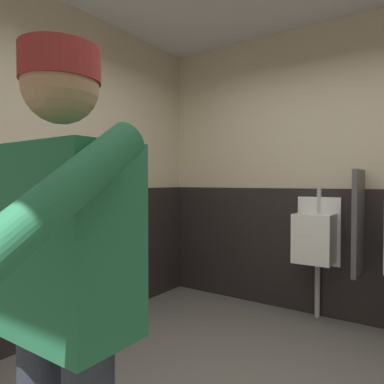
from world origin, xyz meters
name	(u,v)px	position (x,y,z in m)	size (l,w,h in m)	color
wall_back	(332,170)	(0.00, 1.85, 1.41)	(4.19, 0.12, 2.82)	beige
wall_left	(44,168)	(-1.85, 0.00, 1.41)	(0.12, 4.18, 2.82)	beige
wainscot_band_back	(329,253)	(0.00, 1.78, 0.61)	(3.59, 0.03, 1.23)	black
wainscot_band_left	(51,264)	(-1.78, 0.00, 0.61)	(0.03, 3.58, 1.23)	black
urinal_left	(315,237)	(-0.09, 1.63, 0.78)	(0.40, 0.34, 1.24)	white
privacy_divider_panel	(358,222)	(0.28, 1.56, 0.95)	(0.04, 0.40, 0.90)	#4C4C51
person	(60,291)	(-0.08, -1.09, 0.98)	(0.66, 0.60, 1.67)	#2D3342
hand_dryer	(32,214)	(-1.67, -0.22, 1.05)	(0.24, 0.23, 0.28)	silver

